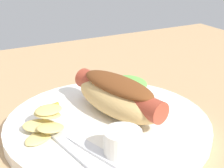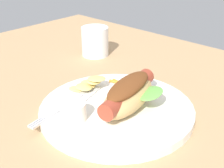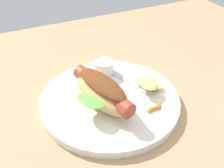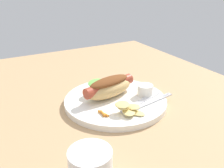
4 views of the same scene
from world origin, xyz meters
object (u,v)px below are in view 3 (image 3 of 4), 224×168
(fork, at_px, (125,72))
(carrot_garnish, at_px, (154,108))
(sauce_ramekin, at_px, (105,67))
(hot_dog, at_px, (101,90))
(chips_pile, at_px, (149,84))
(knife, at_px, (122,77))
(plate, at_px, (110,100))

(fork, bearing_deg, carrot_garnish, 167.61)
(carrot_garnish, bearing_deg, fork, -92.81)
(sauce_ramekin, distance_m, carrot_garnish, 0.16)
(hot_dog, distance_m, carrot_garnish, 0.11)
(chips_pile, distance_m, carrot_garnish, 0.06)
(knife, bearing_deg, fork, -62.63)
(knife, xyz_separation_m, chips_pile, (-0.03, 0.06, 0.01))
(plate, relative_size, fork, 1.72)
(chips_pile, bearing_deg, plate, -6.84)
(hot_dog, height_order, sauce_ramekin, hot_dog)
(plate, height_order, knife, knife)
(sauce_ramekin, relative_size, fork, 0.27)
(hot_dog, relative_size, chips_pile, 2.30)
(plate, relative_size, hot_dog, 1.73)
(hot_dog, bearing_deg, plate, -88.93)
(sauce_ramekin, xyz_separation_m, fork, (-0.04, 0.02, -0.01))
(chips_pile, bearing_deg, carrot_garnish, 68.34)
(knife, bearing_deg, chips_pile, -168.67)
(plate, distance_m, sauce_ramekin, 0.09)
(knife, height_order, carrot_garnish, carrot_garnish)
(chips_pile, xyz_separation_m, carrot_garnish, (0.02, 0.06, -0.01))
(plate, relative_size, chips_pile, 3.96)
(sauce_ramekin, bearing_deg, plate, 71.56)
(plate, xyz_separation_m, fork, (-0.07, -0.07, 0.01))
(sauce_ramekin, height_order, carrot_garnish, sauce_ramekin)
(hot_dog, relative_size, sauce_ramekin, 3.74)
(sauce_ramekin, xyz_separation_m, knife, (-0.03, 0.03, -0.01))
(plate, height_order, fork, fork)
(plate, distance_m, chips_pile, 0.09)
(plate, relative_size, sauce_ramekin, 6.45)
(knife, relative_size, chips_pile, 2.19)
(sauce_ramekin, height_order, knife, sauce_ramekin)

